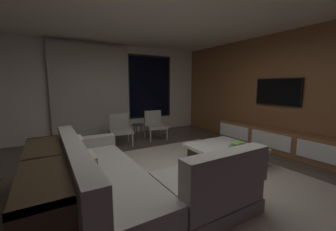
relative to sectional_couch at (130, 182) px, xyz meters
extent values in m
plane|color=#473D33|center=(0.86, 0.21, -0.29)|extent=(9.20, 9.20, 0.00)
cube|color=silver|center=(0.86, 3.87, 1.06)|extent=(6.60, 0.12, 2.70)
cube|color=black|center=(2.16, 3.80, 1.16)|extent=(1.52, 0.02, 2.02)
cube|color=black|center=(2.16, 3.79, 1.16)|extent=(1.40, 0.03, 1.90)
cube|color=#BCB5A3|center=(0.31, 3.69, 1.01)|extent=(2.10, 0.12, 2.60)
cube|color=brown|center=(3.92, 0.21, 1.06)|extent=(0.12, 7.80, 2.70)
cube|color=#ADA391|center=(1.21, 0.11, -0.28)|extent=(3.20, 3.80, 0.01)
cube|color=gray|center=(-0.24, 0.23, -0.20)|extent=(0.90, 2.50, 0.18)
cube|color=#9E9991|center=(-0.24, 0.23, 0.01)|extent=(0.86, 2.42, 0.24)
cube|color=#9E9991|center=(-0.59, 0.23, 0.33)|extent=(0.20, 2.50, 0.40)
cube|color=#9E9991|center=(-0.24, 1.38, 0.22)|extent=(0.90, 0.20, 0.18)
cube|color=gray|center=(0.74, -0.57, -0.20)|extent=(1.10, 0.90, 0.18)
cube|color=#9E9991|center=(0.74, -0.57, 0.01)|extent=(1.07, 0.86, 0.24)
cube|color=#9E9991|center=(0.74, -0.92, 0.33)|extent=(1.10, 0.20, 0.40)
cube|color=beige|center=(-0.47, 0.78, 0.29)|extent=(0.10, 0.36, 0.36)
cube|color=#B2A893|center=(-0.47, -0.07, 0.29)|extent=(0.10, 0.36, 0.36)
cube|color=#3A2A1B|center=(2.01, 0.33, -0.14)|extent=(1.00, 1.00, 0.30)
cube|color=white|center=(2.01, 0.33, 0.04)|extent=(1.16, 1.16, 0.06)
cube|color=#774CA5|center=(2.15, 0.13, 0.08)|extent=(0.27, 0.21, 0.02)
cube|color=#34BC5F|center=(2.18, 0.13, 0.10)|extent=(0.29, 0.21, 0.02)
cube|color=#B75894|center=(2.16, 0.12, 0.13)|extent=(0.22, 0.20, 0.03)
cube|color=#6CC245|center=(2.16, 0.12, 0.16)|extent=(0.24, 0.15, 0.03)
cylinder|color=#B2ADA0|center=(1.97, 2.38, -0.11)|extent=(0.04, 0.04, 0.36)
cylinder|color=#B2ADA0|center=(1.49, 2.44, -0.11)|extent=(0.04, 0.04, 0.36)
cylinder|color=#B2ADA0|center=(2.03, 2.88, -0.11)|extent=(0.04, 0.04, 0.36)
cylinder|color=#B2ADA0|center=(1.55, 2.94, -0.11)|extent=(0.04, 0.04, 0.36)
cube|color=#9E9991|center=(1.76, 2.66, 0.07)|extent=(0.61, 0.62, 0.08)
cube|color=#9E9991|center=(1.79, 2.90, 0.30)|extent=(0.49, 0.14, 0.38)
cylinder|color=#B2ADA0|center=(0.94, 2.31, -0.11)|extent=(0.04, 0.04, 0.36)
cylinder|color=#B2ADA0|center=(0.46, 2.37, -0.11)|extent=(0.04, 0.04, 0.36)
cylinder|color=#B2ADA0|center=(1.01, 2.80, -0.11)|extent=(0.04, 0.04, 0.36)
cylinder|color=#B2ADA0|center=(0.53, 2.87, -0.11)|extent=(0.04, 0.04, 0.36)
cube|color=#9E9991|center=(0.73, 2.59, 0.07)|extent=(0.61, 0.63, 0.08)
cube|color=#9E9991|center=(0.77, 2.82, 0.30)|extent=(0.49, 0.15, 0.38)
cylinder|color=#333338|center=(1.16, 2.76, -0.06)|extent=(0.03, 0.03, 0.46)
cylinder|color=#333338|center=(1.36, 2.76, -0.06)|extent=(0.03, 0.03, 0.46)
cylinder|color=#333338|center=(1.26, 2.86, -0.06)|extent=(0.03, 0.03, 0.46)
cylinder|color=#333338|center=(1.26, 2.76, 0.16)|extent=(0.32, 0.32, 0.02)
cube|color=brown|center=(3.64, 0.31, -0.03)|extent=(0.44, 3.10, 0.52)
cube|color=white|center=(3.41, -0.74, 0.00)|extent=(0.02, 0.93, 0.33)
cube|color=white|center=(3.41, 0.31, 0.00)|extent=(0.02, 0.93, 0.33)
cube|color=white|center=(3.41, 1.35, 0.00)|extent=(0.02, 0.93, 0.33)
cube|color=#352214|center=(3.59, -0.55, -0.17)|extent=(0.33, 0.68, 0.19)
cube|color=tan|center=(3.59, -0.81, -0.17)|extent=(0.03, 0.04, 0.19)
cube|color=#AEC873|center=(3.59, -0.73, -0.18)|extent=(0.03, 0.04, 0.17)
cube|color=#C94990|center=(3.59, -0.66, -0.19)|extent=(0.03, 0.04, 0.14)
cube|color=#84BD5E|center=(3.59, -0.58, -0.17)|extent=(0.03, 0.04, 0.19)
cube|color=#40925C|center=(3.59, -0.51, -0.18)|extent=(0.03, 0.04, 0.18)
cube|color=gold|center=(3.59, -0.44, -0.18)|extent=(0.03, 0.04, 0.17)
cube|color=tan|center=(3.59, -0.36, -0.18)|extent=(0.03, 0.04, 0.17)
cube|color=#A9C8AE|center=(3.59, -0.29, -0.18)|extent=(0.03, 0.04, 0.17)
cube|color=black|center=(3.81, 0.46, 1.06)|extent=(0.04, 1.08, 0.62)
cube|color=black|center=(3.81, 0.46, 1.06)|extent=(0.05, 1.04, 0.58)
cube|color=#3A2A1B|center=(-0.91, 0.13, 0.43)|extent=(0.40, 2.10, 0.04)
cube|color=#3A2A1B|center=(-0.91, 0.13, -0.15)|extent=(0.38, 2.04, 0.03)
cube|color=#3A2A1B|center=(-0.91, 1.16, 0.08)|extent=(0.40, 0.04, 0.74)
cube|color=#3A2A1B|center=(-0.91, 0.13, 0.08)|extent=(0.38, 0.03, 0.74)
cube|color=silver|center=(-0.92, -0.42, -0.01)|extent=(0.18, 0.04, 0.25)
cube|color=silver|center=(-0.91, -0.26, -0.01)|extent=(0.18, 0.04, 0.25)
cube|color=silver|center=(-0.91, -0.11, -0.01)|extent=(0.18, 0.04, 0.24)
cube|color=white|center=(-0.92, 0.05, -0.01)|extent=(0.18, 0.04, 0.26)
cube|color=white|center=(-0.90, 0.21, -0.02)|extent=(0.18, 0.04, 0.22)
cube|color=silver|center=(-0.91, 0.37, -0.02)|extent=(0.18, 0.04, 0.24)
cube|color=silver|center=(-0.92, 0.52, -0.01)|extent=(0.18, 0.04, 0.26)
cube|color=silver|center=(-0.92, 0.68, -0.03)|extent=(0.18, 0.04, 0.22)
cube|color=white|center=(-0.92, 0.84, -0.02)|extent=(0.18, 0.04, 0.22)
cube|color=silver|center=(-0.92, 1.00, -0.02)|extent=(0.18, 0.04, 0.23)
camera|label=1|loc=(-0.85, -2.37, 1.21)|focal=22.08mm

